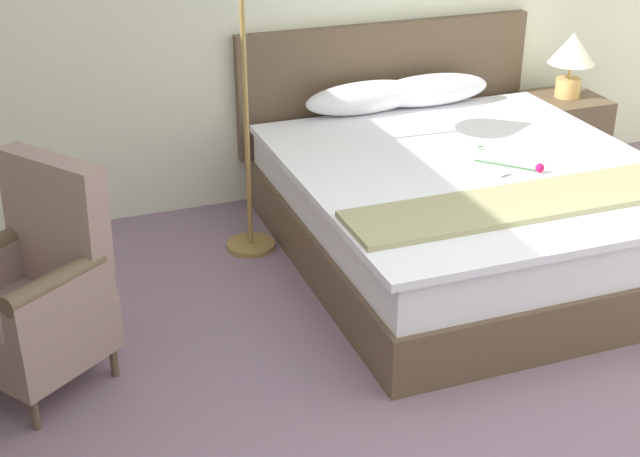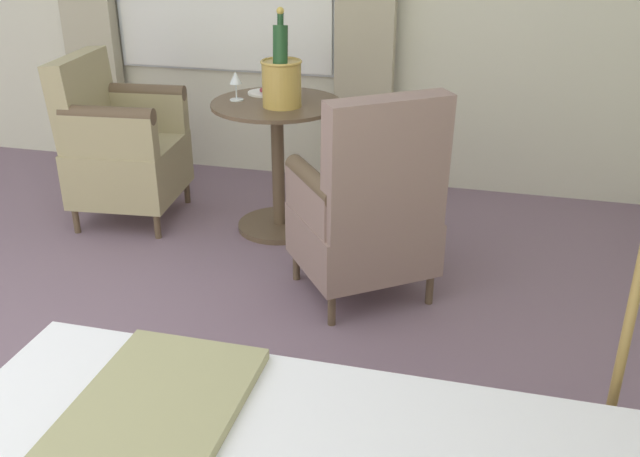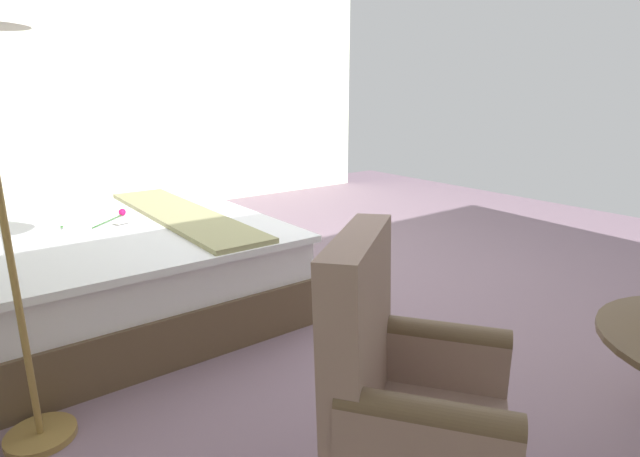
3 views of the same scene
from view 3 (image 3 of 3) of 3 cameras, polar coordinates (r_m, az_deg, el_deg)
name	(u,v)px [view 3 (image 3 of 3)]	position (r m, az deg, el deg)	size (l,w,h in m)	color
ground_plane	(343,284)	(3.82, 2.59, -6.33)	(8.10, 8.10, 0.00)	gray
wall_far_side	(164,75)	(6.49, -17.40, 16.37)	(0.12, 5.70, 3.20)	silver
bed	(82,273)	(3.47, -25.56, -4.56)	(1.97, 2.26, 1.08)	brown
armchair_by_window	(405,408)	(1.71, 9.74, -19.59)	(0.77, 0.77, 1.00)	brown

